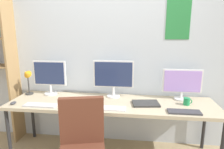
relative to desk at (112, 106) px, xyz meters
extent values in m
cube|color=silver|center=(0.00, 0.42, 0.61)|extent=(5.02, 0.10, 2.60)
cube|color=#287F3D|center=(0.82, 0.37, 1.07)|extent=(0.31, 0.01, 0.50)
cube|color=tan|center=(0.00, 0.00, 0.03)|extent=(2.62, 0.68, 0.04)
cylinder|color=#262628|center=(-1.26, -0.29, -0.34)|extent=(0.04, 0.04, 0.70)
cylinder|color=#262628|center=(-1.26, 0.29, -0.34)|extent=(0.04, 0.04, 0.70)
cylinder|color=#262628|center=(1.26, 0.29, -0.34)|extent=(0.04, 0.04, 0.70)
cube|color=#9E7A4C|center=(-1.46, 0.23, 0.34)|extent=(0.03, 0.28, 2.06)
cube|color=#592D1E|center=(-0.23, -0.57, 0.06)|extent=(0.44, 0.17, 0.48)
cylinder|color=silver|center=(-0.90, 0.21, 0.06)|extent=(0.18, 0.18, 0.02)
cylinder|color=silver|center=(-0.90, 0.21, 0.13)|extent=(0.03, 0.03, 0.12)
cube|color=silver|center=(-0.90, 0.21, 0.36)|extent=(0.46, 0.03, 0.34)
cube|color=navy|center=(-0.90, 0.20, 0.36)|extent=(0.43, 0.01, 0.31)
cylinder|color=silver|center=(0.00, 0.21, 0.06)|extent=(0.18, 0.18, 0.02)
cylinder|color=silver|center=(0.00, 0.21, 0.12)|extent=(0.03, 0.03, 0.12)
cube|color=silver|center=(0.00, 0.21, 0.36)|extent=(0.55, 0.03, 0.37)
cube|color=navy|center=(0.00, 0.20, 0.36)|extent=(0.50, 0.01, 0.33)
cylinder|color=silver|center=(0.90, 0.21, 0.06)|extent=(0.18, 0.18, 0.02)
cylinder|color=silver|center=(0.90, 0.21, 0.10)|extent=(0.03, 0.03, 0.08)
cube|color=silver|center=(0.90, 0.21, 0.30)|extent=(0.50, 0.03, 0.31)
cube|color=#B28CE5|center=(0.90, 0.20, 0.30)|extent=(0.46, 0.01, 0.28)
cylinder|color=#333333|center=(-1.21, 0.18, 0.06)|extent=(0.11, 0.11, 0.02)
cylinder|color=#333333|center=(-1.21, 0.18, 0.21)|extent=(0.02, 0.02, 0.30)
cone|color=orange|center=(-1.21, 0.15, 0.36)|extent=(0.11, 0.14, 0.14)
cube|color=silver|center=(-0.84, -0.23, 0.06)|extent=(0.39, 0.13, 0.02)
cube|color=silver|center=(0.00, -0.23, 0.06)|extent=(0.39, 0.13, 0.02)
cube|color=#38383D|center=(0.84, -0.23, 0.06)|extent=(0.36, 0.13, 0.02)
ellipsoid|color=black|center=(-0.41, -0.25, 0.06)|extent=(0.06, 0.10, 0.03)
ellipsoid|color=#38383D|center=(-1.20, -0.22, 0.06)|extent=(0.06, 0.10, 0.03)
cube|color=#2D2D2D|center=(0.43, -0.03, 0.06)|extent=(0.35, 0.26, 0.02)
cylinder|color=#1E8C4C|center=(0.92, 0.02, 0.09)|extent=(0.08, 0.08, 0.09)
torus|color=#1E8C4C|center=(0.96, 0.02, 0.09)|extent=(0.06, 0.01, 0.06)
camera|label=1|loc=(0.29, -2.33, 0.93)|focal=31.25mm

